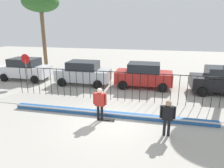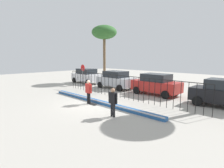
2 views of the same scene
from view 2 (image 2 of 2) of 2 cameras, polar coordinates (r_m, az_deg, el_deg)
The scene contains 11 objects.
ground_plane at distance 13.10m, azimuth -6.11°, elevation -6.45°, with size 60.00×60.00×0.00m, color #ADA89E.
bowl_coping_ledge at distance 13.38m, azimuth -4.45°, elevation -5.58°, with size 11.00×0.41×0.27m.
perimeter_fence at distance 14.85m, azimuth 2.63°, elevation -0.06°, with size 14.04×0.04×1.90m.
skateboarder at distance 13.06m, azimuth -7.46°, elevation -1.83°, with size 0.70×0.26×1.74m.
skateboard at distance 13.05m, azimuth -6.21°, elevation -6.24°, with size 0.80×0.20×0.07m.
camera_operator at distance 10.14m, azimuth 0.28°, elevation -5.02°, with size 0.67×0.25×1.66m.
parked_car_white at distance 23.65m, azimuth -8.08°, elevation 2.61°, with size 4.30×2.12×1.90m.
parked_car_silver at distance 19.39m, azimuth 1.14°, elevation 1.41°, with size 4.30×2.12×1.90m.
parked_car_red at distance 16.67m, azimuth 13.78°, elevation -0.01°, with size 4.30×2.12×1.90m.
stop_sign at distance 21.87m, azimuth -9.26°, elevation 3.80°, with size 0.76×0.07×2.50m.
palm_tree_short at distance 25.18m, azimuth -2.48°, elevation 15.81°, with size 3.39×3.39×7.63m.
Camera 2 is at (9.84, -7.96, 3.37)m, focal length 28.80 mm.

